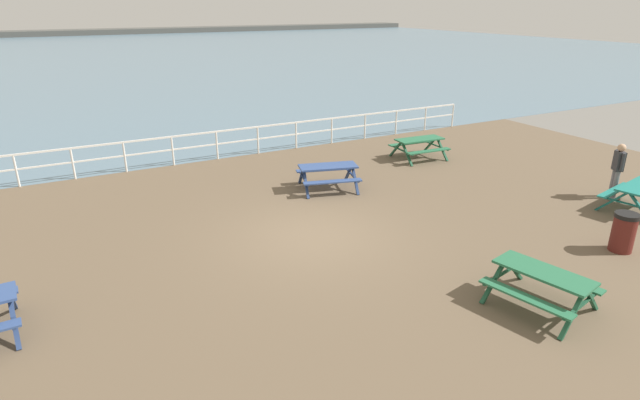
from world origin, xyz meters
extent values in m
cube|color=brown|center=(0.00, 0.00, -0.10)|extent=(30.00, 24.00, 0.20)
cube|color=slate|center=(0.00, 52.75, 0.00)|extent=(142.00, 90.00, 0.01)
cube|color=#4C4C47|center=(0.00, 95.75, 0.00)|extent=(142.00, 6.00, 1.80)
cube|color=white|center=(0.00, 7.75, 1.05)|extent=(23.00, 0.06, 0.06)
cube|color=white|center=(0.00, 7.75, 0.58)|extent=(23.00, 0.05, 0.05)
cylinder|color=white|center=(-6.57, 7.75, 0.53)|extent=(0.07, 0.07, 1.05)
cylinder|color=white|center=(-4.93, 7.75, 0.53)|extent=(0.07, 0.07, 1.05)
cylinder|color=white|center=(-3.29, 7.75, 0.53)|extent=(0.07, 0.07, 1.05)
cylinder|color=white|center=(-1.64, 7.75, 0.53)|extent=(0.07, 0.07, 1.05)
cylinder|color=white|center=(0.00, 7.75, 0.53)|extent=(0.07, 0.07, 1.05)
cylinder|color=white|center=(1.64, 7.75, 0.53)|extent=(0.07, 0.07, 1.05)
cylinder|color=white|center=(3.29, 7.75, 0.53)|extent=(0.07, 0.07, 1.05)
cylinder|color=white|center=(4.93, 7.75, 0.53)|extent=(0.07, 0.07, 1.05)
cylinder|color=white|center=(6.57, 7.75, 0.53)|extent=(0.07, 0.07, 1.05)
cylinder|color=white|center=(8.21, 7.75, 0.53)|extent=(0.07, 0.07, 1.05)
cylinder|color=white|center=(9.86, 7.75, 0.53)|extent=(0.07, 0.07, 1.05)
cylinder|color=white|center=(11.50, 7.75, 0.53)|extent=(0.07, 0.07, 1.05)
cube|color=#286B47|center=(2.35, -4.98, 0.75)|extent=(1.09, 1.91, 0.05)
cube|color=#286B47|center=(1.75, -5.12, 0.45)|extent=(0.66, 1.81, 0.04)
cube|color=#286B47|center=(2.95, -4.84, 0.45)|extent=(0.66, 1.81, 0.04)
cube|color=#1E5035|center=(1.81, -4.30, 0.38)|extent=(0.79, 0.26, 0.79)
cube|color=#1E5035|center=(2.54, -4.13, 0.38)|extent=(0.79, 0.26, 0.79)
cube|color=#1E5035|center=(2.17, -4.22, 0.42)|extent=(1.48, 0.40, 0.04)
cube|color=#1E5035|center=(2.16, -5.82, 0.38)|extent=(0.79, 0.26, 0.79)
cube|color=#1E5035|center=(2.89, -5.65, 0.38)|extent=(0.79, 0.26, 0.79)
cube|color=#1E5035|center=(2.52, -5.74, 0.42)|extent=(1.48, 0.40, 0.04)
cube|color=navy|center=(-6.59, -0.61, 0.38)|extent=(0.12, 0.80, 0.79)
cube|color=navy|center=(-6.56, -1.36, 0.38)|extent=(0.12, 0.80, 0.79)
cube|color=navy|center=(-6.58, -0.98, 0.42)|extent=(0.13, 1.50, 0.04)
cube|color=#286B47|center=(6.70, 4.21, 0.75)|extent=(1.84, 0.82, 0.05)
cube|color=#286B47|center=(6.74, 4.83, 0.45)|extent=(1.81, 0.38, 0.04)
cube|color=#286B47|center=(6.66, 3.60, 0.45)|extent=(1.81, 0.38, 0.04)
cube|color=#1E5035|center=(7.50, 4.54, 0.38)|extent=(0.13, 0.80, 0.79)
cube|color=#1E5035|center=(7.45, 3.79, 0.38)|extent=(0.13, 0.80, 0.79)
cube|color=#1E5035|center=(7.48, 4.16, 0.42)|extent=(0.16, 1.50, 0.04)
cube|color=#1E5035|center=(5.95, 4.64, 0.38)|extent=(0.13, 0.80, 0.79)
cube|color=#1E5035|center=(5.89, 3.89, 0.38)|extent=(0.13, 0.80, 0.79)
cube|color=#1E5035|center=(5.92, 4.27, 0.42)|extent=(0.16, 1.50, 0.04)
cube|color=#1E7A70|center=(8.68, -2.26, 0.45)|extent=(1.82, 0.62, 0.04)
cube|color=#165B54|center=(9.49, -2.35, 0.38)|extent=(0.24, 0.79, 0.79)
cube|color=#165B54|center=(7.96, -2.66, 0.38)|extent=(0.24, 0.79, 0.79)
cube|color=#165B54|center=(8.04, -3.03, 0.42)|extent=(0.36, 1.48, 0.04)
cube|color=#334C84|center=(2.03, 2.87, 0.75)|extent=(1.92, 1.17, 0.05)
cube|color=#334C84|center=(2.20, 3.47, 0.45)|extent=(1.80, 0.74, 0.04)
cube|color=#334C84|center=(1.86, 2.27, 0.45)|extent=(1.80, 0.74, 0.04)
cube|color=navy|center=(2.89, 3.02, 0.38)|extent=(0.29, 0.78, 0.79)
cube|color=navy|center=(2.68, 2.29, 0.38)|extent=(0.29, 0.78, 0.79)
cube|color=navy|center=(2.78, 2.66, 0.42)|extent=(0.47, 1.46, 0.04)
cube|color=navy|center=(1.39, 3.44, 0.38)|extent=(0.29, 0.78, 0.79)
cube|color=navy|center=(1.18, 2.72, 0.38)|extent=(0.29, 0.78, 0.79)
cube|color=navy|center=(1.28, 3.08, 0.42)|extent=(0.47, 1.46, 0.04)
cylinder|color=slate|center=(9.21, -1.93, 0.42)|extent=(0.14, 0.14, 0.85)
cylinder|color=slate|center=(9.31, -1.78, 0.42)|extent=(0.14, 0.14, 0.85)
cube|color=#333338|center=(9.26, -1.85, 1.14)|extent=(0.37, 0.40, 0.58)
cylinder|color=#333338|center=(9.14, -2.04, 1.17)|extent=(0.09, 0.09, 0.52)
cylinder|color=#333338|center=(9.38, -1.67, 1.17)|extent=(0.09, 0.09, 0.52)
sphere|color=tan|center=(9.26, -1.85, 1.54)|extent=(0.23, 0.23, 0.23)
cylinder|color=#591E19|center=(6.05, -4.22, 0.42)|extent=(0.52, 0.52, 0.85)
cylinder|color=black|center=(6.05, -4.22, 0.90)|extent=(0.55, 0.55, 0.10)
camera|label=1|loc=(-5.49, -10.57, 5.54)|focal=29.01mm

